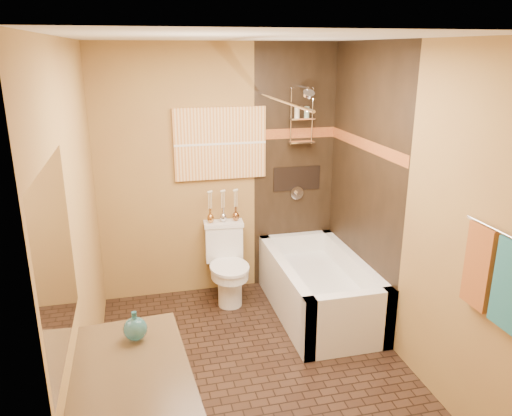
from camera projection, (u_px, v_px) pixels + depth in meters
name	position (u px, v px, depth m)	size (l,w,h in m)	color
floor	(256.00, 370.00, 3.95)	(3.00, 3.00, 0.00)	black
wall_left	(80.00, 236.00, 3.29)	(0.02, 3.00, 2.50)	olive
wall_right	(407.00, 209.00, 3.84)	(0.02, 3.00, 2.50)	olive
wall_back	(220.00, 173.00, 4.95)	(2.40, 0.02, 2.50)	olive
wall_front	(338.00, 332.00, 2.18)	(2.40, 0.02, 2.50)	olive
ceiling	(256.00, 37.00, 3.18)	(3.00, 3.00, 0.00)	silver
alcove_tile_back	(295.00, 169.00, 5.12)	(0.85, 0.01, 2.50)	black
alcove_tile_right	(363.00, 185.00, 4.53)	(0.01, 1.50, 2.50)	black
mosaic_band_back	(296.00, 133.00, 4.99)	(0.85, 0.01, 0.10)	maroon
mosaic_band_right	(365.00, 144.00, 4.41)	(0.01, 1.50, 0.10)	maroon
alcove_niche	(297.00, 179.00, 5.15)	(0.50, 0.01, 0.25)	black
shower_fixtures	(301.00, 130.00, 4.89)	(0.24, 0.33, 1.16)	silver
curtain_rod	(281.00, 101.00, 4.11)	(0.03, 0.03, 1.55)	silver
towel_bar	(500.00, 232.00, 2.79)	(0.02, 0.02, 0.55)	silver
towel_teal	(510.00, 285.00, 2.76)	(0.05, 0.22, 0.52)	#20656D
towel_rust	(479.00, 266.00, 3.00)	(0.05, 0.22, 0.52)	#94501B
sunset_painting	(220.00, 144.00, 4.84)	(0.90, 0.04, 0.70)	orange
vanity_mirror	(57.00, 261.00, 2.29)	(0.01, 1.00, 0.90)	white
bathtub	(318.00, 291.00, 4.75)	(0.80, 1.50, 0.55)	white
toilet	(227.00, 264.00, 4.95)	(0.40, 0.59, 0.77)	white
teal_bottle	(135.00, 326.00, 2.77)	(0.13, 0.13, 0.21)	#226067
bud_vases	(223.00, 205.00, 4.94)	(0.33, 0.07, 0.32)	#BC7F3A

